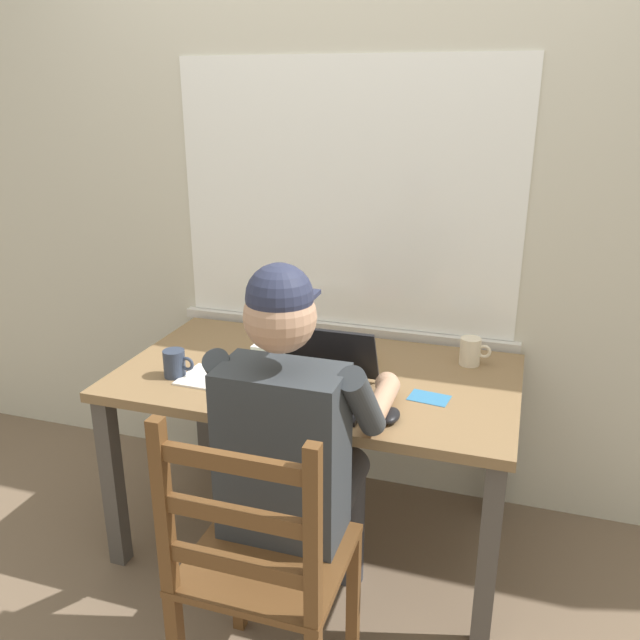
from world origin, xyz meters
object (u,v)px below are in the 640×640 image
desk (317,394)px  landscape_photo_print (429,398)px  seated_person (296,443)px  laptop (321,381)px  book_stack_main (345,353)px  coffee_mug_dark (175,363)px  wooden_chair (261,570)px  book_stack_side (278,356)px  computer_mouse (390,416)px  coffee_mug_white (471,351)px

desk → landscape_photo_print: (0.42, -0.08, 0.09)m
seated_person → laptop: bearing=94.4°
seated_person → book_stack_main: bearing=92.0°
desk → coffee_mug_dark: coffee_mug_dark is taller
desk → wooden_chair: 0.78m
book_stack_side → landscape_photo_print: 0.58m
book_stack_main → book_stack_side: 0.25m
computer_mouse → desk: bearing=139.8°
seated_person → coffee_mug_white: (0.42, 0.72, 0.06)m
landscape_photo_print → coffee_mug_dark: bearing=-165.9°
desk → book_stack_side: size_ratio=6.92×
seated_person → book_stack_main: (-0.02, 0.60, 0.05)m
seated_person → computer_mouse: (0.23, 0.20, 0.03)m
coffee_mug_dark → book_stack_side: coffee_mug_dark is taller
seated_person → coffee_mug_dark: bearing=152.3°
computer_mouse → book_stack_side: book_stack_side is taller
coffee_mug_white → landscape_photo_print: bearing=-106.8°
seated_person → landscape_photo_print: (0.32, 0.39, 0.01)m
book_stack_main → book_stack_side: size_ratio=0.92×
coffee_mug_dark → book_stack_side: 0.37m
coffee_mug_white → landscape_photo_print: coffee_mug_white is taller
laptop → book_stack_side: (-0.23, 0.19, -0.01)m
seated_person → coffee_mug_white: 0.84m
coffee_mug_dark → book_stack_main: size_ratio=0.61×
desk → coffee_mug_white: (0.51, 0.24, 0.14)m
book_stack_main → landscape_photo_print: book_stack_main is taller
computer_mouse → book_stack_side: (-0.48, 0.30, 0.02)m
laptop → computer_mouse: size_ratio=3.34×
seated_person → coffee_mug_dark: 0.63m
desk → book_stack_main: size_ratio=7.52×
desk → laptop: 0.23m
wooden_chair → book_stack_side: (-0.25, 0.78, 0.27)m
seated_person → landscape_photo_print: 0.51m
seated_person → landscape_photo_print: seated_person is taller
wooden_chair → landscape_photo_print: (0.32, 0.67, 0.23)m
wooden_chair → coffee_mug_white: 1.12m
wooden_chair → landscape_photo_print: 0.78m
desk → coffee_mug_white: coffee_mug_white is taller
book_stack_main → desk: bearing=-119.9°
book_stack_side → coffee_mug_dark: bearing=-146.2°
laptop → landscape_photo_print: 0.36m
desk → book_stack_main: (0.07, 0.12, 0.12)m
computer_mouse → book_stack_main: bearing=122.6°
desk → book_stack_main: book_stack_main is taller
seated_person → book_stack_side: (-0.25, 0.50, 0.05)m
seated_person → laptop: seated_person is taller
coffee_mug_white → landscape_photo_print: (-0.10, -0.33, -0.05)m
coffee_mug_dark → book_stack_main: bearing=29.7°
laptop → wooden_chair: bearing=-87.7°
desk → coffee_mug_white: bearing=25.4°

